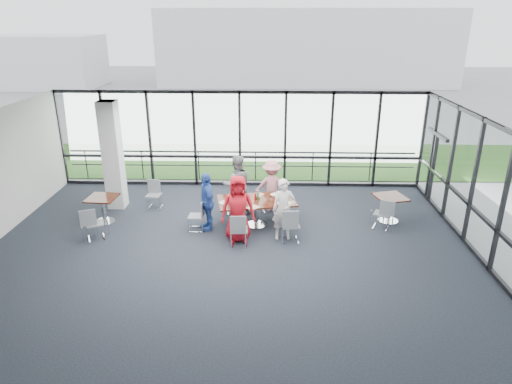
{
  "coord_description": "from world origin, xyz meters",
  "views": [
    {
      "loc": [
        0.95,
        -9.67,
        5.4
      ],
      "look_at": [
        0.63,
        1.47,
        1.1
      ],
      "focal_mm": 32.0,
      "sensor_mm": 36.0,
      "label": 1
    }
  ],
  "objects_px": {
    "diner_near_left": "(238,209)",
    "diner_end": "(207,201)",
    "diner_far_left": "(237,185)",
    "chair_spare_la": "(95,224)",
    "chair_main_end": "(196,216)",
    "side_table_right": "(390,201)",
    "chair_main_fl": "(234,198)",
    "chair_main_fr": "(270,196)",
    "structural_column": "(113,156)",
    "chair_spare_lb": "(154,195)",
    "diner_far_right": "(272,186)",
    "side_table_left": "(102,202)",
    "chair_main_nl": "(239,230)",
    "diner_near_right": "(284,209)",
    "main_table": "(256,204)",
    "chair_spare_r": "(382,214)",
    "chair_main_nr": "(290,225)"
  },
  "relations": [
    {
      "from": "chair_main_end",
      "to": "side_table_right",
      "type": "bearing_deg",
      "value": 99.09
    },
    {
      "from": "chair_main_nr",
      "to": "diner_near_left",
      "type": "bearing_deg",
      "value": 174.14
    },
    {
      "from": "chair_spare_lb",
      "to": "main_table",
      "type": "bearing_deg",
      "value": 166.22
    },
    {
      "from": "diner_far_right",
      "to": "chair_main_nl",
      "type": "xyz_separation_m",
      "value": [
        -0.82,
        -2.22,
        -0.35
      ]
    },
    {
      "from": "side_table_right",
      "to": "diner_end",
      "type": "height_order",
      "value": "diner_end"
    },
    {
      "from": "side_table_right",
      "to": "main_table",
      "type": "bearing_deg",
      "value": -174.27
    },
    {
      "from": "side_table_left",
      "to": "diner_far_right",
      "type": "height_order",
      "value": "diner_far_right"
    },
    {
      "from": "structural_column",
      "to": "chair_spare_lb",
      "type": "height_order",
      "value": "structural_column"
    },
    {
      "from": "diner_near_right",
      "to": "chair_main_fr",
      "type": "relative_size",
      "value": 1.79
    },
    {
      "from": "diner_near_left",
      "to": "diner_end",
      "type": "bearing_deg",
      "value": 135.38
    },
    {
      "from": "diner_near_right",
      "to": "chair_main_fr",
      "type": "height_order",
      "value": "diner_near_right"
    },
    {
      "from": "diner_end",
      "to": "chair_spare_r",
      "type": "xyz_separation_m",
      "value": [
        4.71,
        0.18,
        -0.38
      ]
    },
    {
      "from": "structural_column",
      "to": "main_table",
      "type": "distance_m",
      "value": 4.51
    },
    {
      "from": "chair_spare_r",
      "to": "chair_main_fl",
      "type": "bearing_deg",
      "value": -168.79
    },
    {
      "from": "main_table",
      "to": "side_table_left",
      "type": "height_order",
      "value": "same"
    },
    {
      "from": "main_table",
      "to": "diner_near_right",
      "type": "distance_m",
      "value": 1.06
    },
    {
      "from": "diner_near_right",
      "to": "side_table_left",
      "type": "bearing_deg",
      "value": 165.65
    },
    {
      "from": "chair_main_fr",
      "to": "chair_spare_lb",
      "type": "relative_size",
      "value": 1.09
    },
    {
      "from": "diner_far_left",
      "to": "chair_main_nr",
      "type": "bearing_deg",
      "value": 121.46
    },
    {
      "from": "diner_far_right",
      "to": "chair_main_end",
      "type": "bearing_deg",
      "value": 35.38
    },
    {
      "from": "main_table",
      "to": "diner_near_left",
      "type": "bearing_deg",
      "value": -126.77
    },
    {
      "from": "diner_near_right",
      "to": "chair_main_end",
      "type": "distance_m",
      "value": 2.39
    },
    {
      "from": "main_table",
      "to": "side_table_right",
      "type": "relative_size",
      "value": 2.3
    },
    {
      "from": "diner_far_left",
      "to": "chair_spare_r",
      "type": "bearing_deg",
      "value": 158.48
    },
    {
      "from": "diner_far_right",
      "to": "chair_main_nr",
      "type": "relative_size",
      "value": 1.74
    },
    {
      "from": "diner_end",
      "to": "chair_main_fl",
      "type": "bearing_deg",
      "value": 128.42
    },
    {
      "from": "diner_far_left",
      "to": "chair_main_end",
      "type": "bearing_deg",
      "value": 40.26
    },
    {
      "from": "side_table_left",
      "to": "chair_main_end",
      "type": "distance_m",
      "value": 2.7
    },
    {
      "from": "diner_far_right",
      "to": "chair_spare_lb",
      "type": "height_order",
      "value": "diner_far_right"
    },
    {
      "from": "chair_main_fl",
      "to": "chair_main_fr",
      "type": "distance_m",
      "value": 1.05
    },
    {
      "from": "chair_main_end",
      "to": "diner_far_left",
      "type": "bearing_deg",
      "value": 140.45
    },
    {
      "from": "side_table_left",
      "to": "chair_spare_r",
      "type": "bearing_deg",
      "value": -1.18
    },
    {
      "from": "chair_main_end",
      "to": "chair_main_fl",
      "type": "bearing_deg",
      "value": 143.96
    },
    {
      "from": "chair_spare_lb",
      "to": "diner_near_left",
      "type": "bearing_deg",
      "value": 148.79
    },
    {
      "from": "side_table_left",
      "to": "side_table_right",
      "type": "xyz_separation_m",
      "value": [
        7.97,
        0.28,
        0.0
      ]
    },
    {
      "from": "structural_column",
      "to": "diner_near_left",
      "type": "height_order",
      "value": "structural_column"
    },
    {
      "from": "side_table_right",
      "to": "chair_main_fr",
      "type": "relative_size",
      "value": 1.08
    },
    {
      "from": "diner_far_left",
      "to": "chair_main_fr",
      "type": "relative_size",
      "value": 1.95
    },
    {
      "from": "chair_main_end",
      "to": "chair_spare_r",
      "type": "height_order",
      "value": "chair_spare_r"
    },
    {
      "from": "diner_far_right",
      "to": "chair_spare_lb",
      "type": "distance_m",
      "value": 3.54
    },
    {
      "from": "chair_spare_lb",
      "to": "diner_end",
      "type": "bearing_deg",
      "value": 148.55
    },
    {
      "from": "diner_near_left",
      "to": "chair_main_nl",
      "type": "height_order",
      "value": "diner_near_left"
    },
    {
      "from": "side_table_left",
      "to": "chair_main_nl",
      "type": "relative_size",
      "value": 0.97
    },
    {
      "from": "diner_near_right",
      "to": "chair_main_fr",
      "type": "xyz_separation_m",
      "value": [
        -0.36,
        1.8,
        -0.35
      ]
    },
    {
      "from": "chair_main_nl",
      "to": "chair_main_fr",
      "type": "distance_m",
      "value": 2.35
    },
    {
      "from": "chair_main_fr",
      "to": "chair_spare_la",
      "type": "relative_size",
      "value": 1.05
    },
    {
      "from": "chair_main_fl",
      "to": "chair_spare_lb",
      "type": "xyz_separation_m",
      "value": [
        -2.42,
        0.26,
        -0.03
      ]
    },
    {
      "from": "main_table",
      "to": "diner_near_right",
      "type": "relative_size",
      "value": 1.39
    },
    {
      "from": "structural_column",
      "to": "diner_near_right",
      "type": "xyz_separation_m",
      "value": [
        4.95,
        -1.99,
        -0.79
      ]
    },
    {
      "from": "diner_far_left",
      "to": "chair_spare_la",
      "type": "relative_size",
      "value": 2.05
    }
  ]
}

